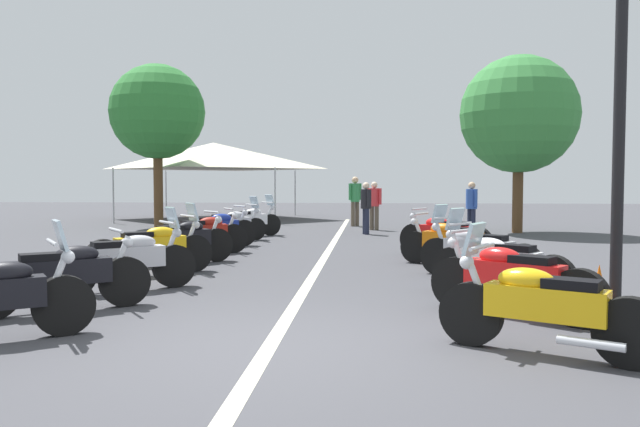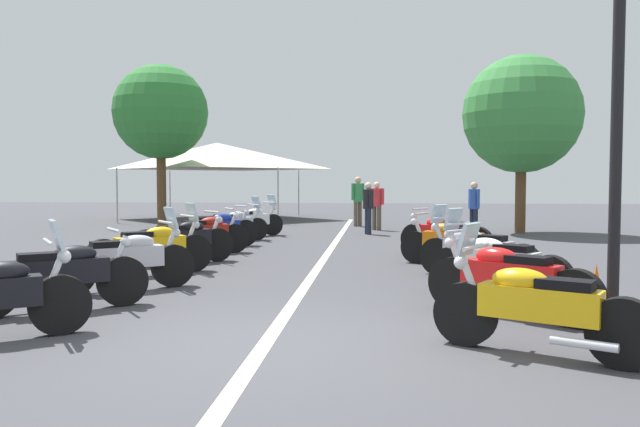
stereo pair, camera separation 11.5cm
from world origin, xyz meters
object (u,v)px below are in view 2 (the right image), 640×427
object	(u,v)px
motorcycle_right_row_1	(508,278)
event_tent	(217,156)
motorcycle_left_row_3	(152,247)
bystander_0	(377,202)
roadside_tree_0	(161,113)
motorcycle_left_row_1	(61,275)
motorcycle_right_row_4	(452,242)
bystander_4	(358,197)
bystander_1	(474,204)
motorcycle_left_row_6	(217,229)
motorcycle_right_row_0	(536,306)
traffic_cone_2	(596,292)
motorcycle_right_row_5	(445,235)
motorcycle_right_row_3	(476,251)
motorcycle_left_row_8	(251,220)
bystander_3	(368,204)
motorcycle_left_row_4	(183,240)
motorcycle_right_row_2	(496,263)
motorcycle_left_row_2	(127,259)
motorcycle_left_row_7	(233,224)
street_lamp_twin_globe	(619,26)
motorcycle_left_row_5	(205,233)

from	to	relation	value
motorcycle_right_row_1	event_tent	xyz separation A→B (m)	(18.68, 8.25, 2.19)
motorcycle_left_row_3	bystander_0	world-z (taller)	bystander_0
roadside_tree_0	motorcycle_left_row_3	bearing A→B (deg)	-161.61
motorcycle_left_row_1	motorcycle_right_row_4	world-z (taller)	motorcycle_left_row_1
bystander_0	bystander_4	bearing A→B (deg)	50.58
bystander_1	motorcycle_left_row_6	bearing A→B (deg)	6.64
motorcycle_left_row_3	motorcycle_right_row_0	world-z (taller)	motorcycle_left_row_3
traffic_cone_2	motorcycle_right_row_5	bearing A→B (deg)	11.52
motorcycle_right_row_4	motorcycle_right_row_3	bearing A→B (deg)	125.44
bystander_4	roadside_tree_0	distance (m)	7.46
motorcycle_left_row_8	bystander_3	size ratio (longest dim) A/B	1.10
motorcycle_left_row_1	motorcycle_left_row_8	xyz separation A→B (m)	(10.56, -0.22, 0.01)
motorcycle_left_row_3	motorcycle_right_row_5	bearing A→B (deg)	-8.55
motorcycle_right_row_5	event_tent	xyz separation A→B (m)	(12.79, 8.13, 2.18)
motorcycle_left_row_1	motorcycle_left_row_4	bearing A→B (deg)	52.24
motorcycle_left_row_3	motorcycle_right_row_2	xyz separation A→B (m)	(-1.59, -5.43, -0.00)
motorcycle_left_row_3	traffic_cone_2	distance (m)	6.94
motorcycle_left_row_3	motorcycle_left_row_2	bearing A→B (deg)	-121.46
motorcycle_left_row_7	bystander_0	distance (m)	5.71
motorcycle_right_row_3	traffic_cone_2	xyz separation A→B (m)	(-2.77, -0.97, -0.17)
motorcycle_left_row_8	event_tent	size ratio (longest dim) A/B	0.25
motorcycle_left_row_2	motorcycle_left_row_4	xyz separation A→B (m)	(3.00, 0.10, -0.00)
street_lamp_twin_globe	bystander_3	xyz separation A→B (m)	(11.04, 3.14, -2.54)
motorcycle_left_row_3	motorcycle_right_row_0	bearing A→B (deg)	-79.29
motorcycle_left_row_6	motorcycle_right_row_0	bearing A→B (deg)	-97.19
motorcycle_left_row_4	street_lamp_twin_globe	xyz separation A→B (m)	(-3.88, -6.58, 2.98)
motorcycle_left_row_2	bystander_4	world-z (taller)	bystander_4
motorcycle_left_row_3	motorcycle_right_row_2	bearing A→B (deg)	-54.73
motorcycle_left_row_6	motorcycle_right_row_2	size ratio (longest dim) A/B	1.04
motorcycle_right_row_0	bystander_1	xyz separation A→B (m)	(13.07, -1.39, 0.45)
motorcycle_left_row_2	motorcycle_left_row_8	world-z (taller)	motorcycle_left_row_2
street_lamp_twin_globe	bystander_3	bearing A→B (deg)	15.88
bystander_3	motorcycle_left_row_8	bearing A→B (deg)	-1.98
motorcycle_right_row_0	traffic_cone_2	world-z (taller)	motorcycle_right_row_0
roadside_tree_0	motorcycle_left_row_7	bearing A→B (deg)	-143.88
bystander_3	roadside_tree_0	size ratio (longest dim) A/B	0.28
motorcycle_right_row_0	motorcycle_right_row_5	bearing A→B (deg)	-60.58
motorcycle_left_row_7	bystander_3	xyz separation A→B (m)	(2.56, -3.53, 0.45)
motorcycle_left_row_5	bystander_0	world-z (taller)	bystander_0
street_lamp_twin_globe	bystander_4	size ratio (longest dim) A/B	2.90
motorcycle_right_row_4	traffic_cone_2	world-z (taller)	motorcycle_right_row_4
motorcycle_left_row_3	motorcycle_left_row_6	world-z (taller)	motorcycle_left_row_3
motorcycle_right_row_1	traffic_cone_2	world-z (taller)	motorcycle_right_row_1
motorcycle_left_row_5	traffic_cone_2	xyz separation A→B (m)	(-5.81, -6.32, -0.17)
motorcycle_left_row_2	motorcycle_right_row_5	xyz separation A→B (m)	(4.57, -5.02, 0.00)
motorcycle_right_row_5	bystander_3	size ratio (longest dim) A/B	1.17
motorcycle_right_row_0	traffic_cone_2	bearing A→B (deg)	-92.91
motorcycle_left_row_4	motorcycle_right_row_3	xyz separation A→B (m)	(-1.39, -5.31, 0.00)
motorcycle_right_row_2	motorcycle_right_row_4	xyz separation A→B (m)	(3.21, 0.23, -0.02)
bystander_1	motorcycle_right_row_4	bearing A→B (deg)	53.44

